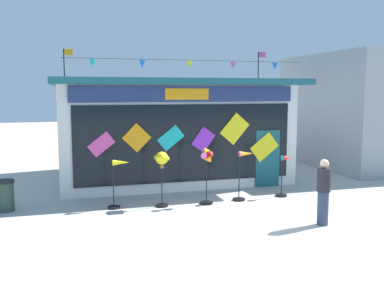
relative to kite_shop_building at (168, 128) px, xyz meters
name	(u,v)px	position (x,y,z in m)	size (l,w,h in m)	color
ground_plane	(254,221)	(0.81, -6.50, -1.91)	(80.00, 80.00, 0.00)	#ADAAA5
kite_shop_building	(168,128)	(0.00, 0.00, 0.00)	(8.59, 6.49, 4.98)	silver
wind_spinner_far_left	(118,179)	(-2.45, -4.24, -1.06)	(0.67, 0.36, 1.41)	black
wind_spinner_left	(162,164)	(-1.20, -4.42, -0.63)	(0.38, 0.38, 1.62)	black
wind_spinner_center_left	(207,167)	(0.15, -4.52, -0.78)	(0.45, 0.39, 1.71)	black
wind_spinner_center_right	(243,172)	(1.36, -4.38, -1.03)	(0.64, 0.38, 1.54)	black
wind_spinner_right	(284,175)	(2.84, -4.26, -1.21)	(0.56, 0.37, 1.33)	black
person_mid_plaza	(323,192)	(2.33, -7.28, -1.05)	(0.34, 0.34, 1.68)	#333D56
trash_bin	(5,195)	(-5.55, -3.67, -1.46)	(0.52, 0.52, 0.89)	#2D4238
neighbour_building	(365,110)	(9.36, 0.35, 0.58)	(5.26, 6.63, 4.99)	#99999E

